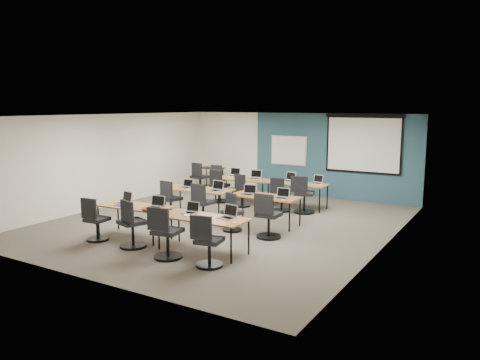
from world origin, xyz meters
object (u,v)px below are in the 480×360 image
Objects in this scene: training_table_back_right at (298,185)px; task_chair_8 at (219,189)px; task_chair_5 at (202,207)px; task_chair_11 at (303,198)px; task_chair_4 at (170,202)px; laptop_10 at (289,179)px; laptop_5 at (216,188)px; task_chair_6 at (232,215)px; laptop_2 at (191,210)px; task_chair_9 at (241,193)px; training_table_front_left at (134,208)px; laptop_9 at (255,176)px; task_chair_2 at (165,237)px; task_chair_3 at (207,245)px; task_chair_7 at (267,220)px; task_chair_10 at (280,198)px; utility_table at (212,171)px; training_table_mid_right at (265,198)px; laptop_8 at (234,174)px; training_table_front_right at (203,219)px; projector_screen at (363,141)px; laptop_3 at (228,215)px; laptop_7 at (282,196)px; whiteboard at (289,151)px; laptop_6 at (248,192)px; training_table_back_left at (244,180)px; task_chair_1 at (131,228)px; laptop_0 at (124,201)px; laptop_11 at (317,181)px; training_table_mid_left at (198,190)px; spare_chair_b at (199,180)px; laptop_1 at (155,205)px.

training_table_back_right is 2.46m from task_chair_8.
task_chair_5 is 0.98× the size of task_chair_11.
task_chair_4 is 3.69m from laptop_10.
task_chair_6 is (1.07, -0.93, -0.41)m from laptop_5.
task_chair_9 is (-1.11, 3.92, -0.38)m from laptop_2.
laptop_9 is (0.43, 4.79, 0.11)m from training_table_front_left.
task_chair_8 is (-2.07, 5.00, -0.01)m from task_chair_2.
task_chair_2 reaches higher than task_chair_3.
training_table_front_left is at bearing -153.44° from task_chair_7.
utility_table is at bearing 135.55° from task_chair_10.
task_chair_2 reaches higher than training_table_mid_right.
laptop_8 is at bearing 100.48° from task_chair_2.
task_chair_7 is 2.95× the size of laptop_9.
laptop_2 is 5.19m from laptop_8.
task_chair_4 is 3.63m from task_chair_11.
projector_screen is at bearing 78.13° from training_table_front_right.
laptop_3 is at bearing -52.18° from task_chair_8.
laptop_8 is at bearing 136.17° from training_table_mid_right.
laptop_7 is (1.92, -0.03, -0.00)m from laptop_5.
whiteboard is 0.75× the size of training_table_back_right.
training_table_front_left is 5.87× the size of laptop_2.
projector_screen reaches higher than training_table_front_right.
training_table_back_right is at bearing 62.98° from laptop_5.
task_chair_9 is at bearing -10.17° from task_chair_8.
training_table_front_right is 5.32× the size of laptop_10.
task_chair_3 is 3.38m from laptop_6.
laptop_5 is at bearing -80.57° from training_table_back_left.
training_table_mid_right is (1.99, 2.51, 0.00)m from training_table_front_left.
task_chair_3 is (0.64, -5.46, -0.27)m from training_table_back_right.
task_chair_11 reaches higher than laptop_6.
task_chair_4 is (-1.01, 2.47, -0.01)m from task_chair_1.
training_table_back_left is at bearing 97.97° from laptop_0.
training_table_front_left is at bearing -166.33° from laptop_3.
task_chair_10 reaches higher than training_table_front_right.
laptop_9 is at bearing -160.04° from laptop_11.
training_table_back_left is at bearing 103.88° from task_chair_5.
laptop_0 is 3.70m from laptop_7.
training_table_mid_left is 1.10× the size of training_table_back_right.
training_table_back_left is (0.16, 2.14, -0.00)m from training_table_mid_left.
laptop_10 is at bearing -9.34° from laptop_9.
laptop_1 is at bearing -53.38° from spare_chair_b.
laptop_1 reaches higher than training_table_back_right.
utility_table is at bearing -170.11° from whiteboard.
task_chair_1 is 1.00× the size of spare_chair_b.
task_chair_2 is at bearing -76.93° from laptop_8.
spare_chair_b is at bearing 122.56° from task_chair_4.
laptop_7 is 0.39× the size of utility_table.
task_chair_4 is at bearing -130.52° from training_table_mid_left.
laptop_3 is at bearing -78.33° from training_table_mid_right.
training_table_front_right is 5.35× the size of laptop_9.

